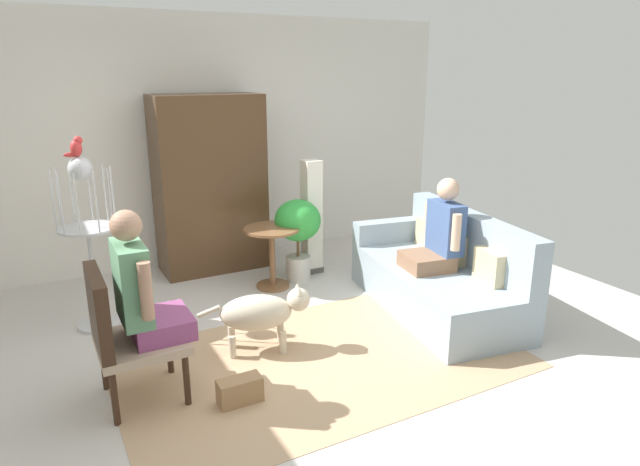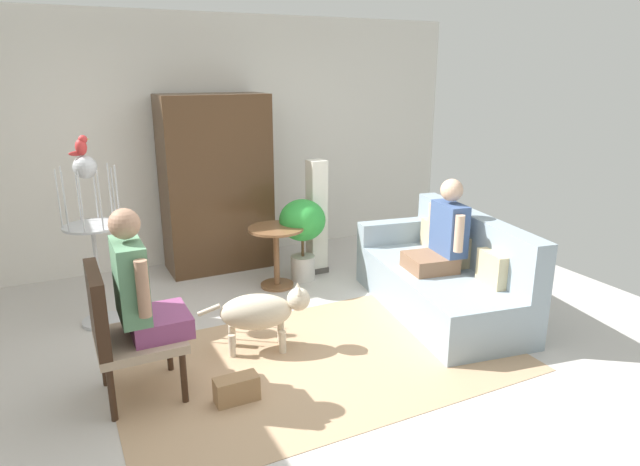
# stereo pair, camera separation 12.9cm
# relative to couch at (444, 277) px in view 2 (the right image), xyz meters

# --- Properties ---
(ground_plane) EXTENTS (6.94, 6.94, 0.00)m
(ground_plane) POSITION_rel_couch_xyz_m (-1.55, -0.29, -0.31)
(ground_plane) COLOR beige
(back_wall) EXTENTS (6.38, 0.12, 2.73)m
(back_wall) POSITION_rel_couch_xyz_m (-1.55, 2.45, 1.06)
(back_wall) COLOR silver
(back_wall) RESTS_ON ground
(area_rug) EXTENTS (3.01, 1.83, 0.01)m
(area_rug) POSITION_rel_couch_xyz_m (-1.45, -0.36, -0.30)
(area_rug) COLOR tan
(area_rug) RESTS_ON ground
(couch) EXTENTS (1.15, 2.00, 0.89)m
(couch) POSITION_rel_couch_xyz_m (0.00, 0.00, 0.00)
(couch) COLOR #8EA0AD
(couch) RESTS_ON ground
(armchair) EXTENTS (0.55, 0.56, 0.94)m
(armchair) POSITION_rel_couch_xyz_m (-2.85, -0.23, 0.23)
(armchair) COLOR #382316
(armchair) RESTS_ON ground
(person_on_couch) EXTENTS (0.52, 0.54, 0.82)m
(person_on_couch) POSITION_rel_couch_xyz_m (-0.06, -0.02, 0.42)
(person_on_couch) COLOR #886247
(person_on_armchair) EXTENTS (0.45, 0.57, 0.88)m
(person_on_armchair) POSITION_rel_couch_xyz_m (-2.70, -0.23, 0.47)
(person_on_armchair) COLOR #883F70
(round_end_table) EXTENTS (0.56, 0.56, 0.63)m
(round_end_table) POSITION_rel_couch_xyz_m (-1.18, 1.18, 0.10)
(round_end_table) COLOR brown
(round_end_table) RESTS_ON ground
(dog) EXTENTS (0.85, 0.44, 0.53)m
(dog) POSITION_rel_couch_xyz_m (-1.78, 0.00, 0.02)
(dog) COLOR beige
(dog) RESTS_ON ground
(bird_cage_stand) EXTENTS (0.47, 0.47, 1.48)m
(bird_cage_stand) POSITION_rel_couch_xyz_m (-2.87, 1.07, 0.56)
(bird_cage_stand) COLOR silver
(bird_cage_stand) RESTS_ON ground
(parrot) EXTENTS (0.17, 0.10, 0.16)m
(parrot) POSITION_rel_couch_xyz_m (-2.88, 1.07, 1.25)
(parrot) COLOR red
(parrot) RESTS_ON bird_cage_stand
(potted_plant) EXTENTS (0.48, 0.48, 0.87)m
(potted_plant) POSITION_rel_couch_xyz_m (-0.85, 1.25, 0.27)
(potted_plant) COLOR beige
(potted_plant) RESTS_ON ground
(column_lamp) EXTENTS (0.20, 0.20, 1.23)m
(column_lamp) POSITION_rel_couch_xyz_m (-0.62, 1.40, 0.30)
(column_lamp) COLOR #4C4742
(column_lamp) RESTS_ON ground
(armoire_cabinet) EXTENTS (1.13, 0.56, 1.90)m
(armoire_cabinet) POSITION_rel_couch_xyz_m (-1.52, 2.04, 0.64)
(armoire_cabinet) COLOR #4C331E
(armoire_cabinet) RESTS_ON ground
(handbag) EXTENTS (0.29, 0.13, 0.18)m
(handbag) POSITION_rel_couch_xyz_m (-2.19, -0.60, -0.22)
(handbag) COLOR #99724C
(handbag) RESTS_ON ground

